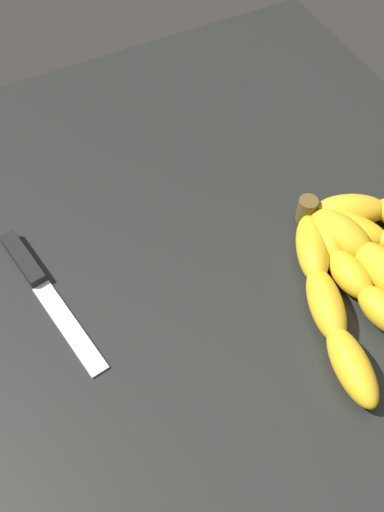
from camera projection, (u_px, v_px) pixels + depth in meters
ground_plane at (198, 293)px, 61.04cm from camera, size 70.31×75.48×3.24cm
banana_bunch at (379, 259)px, 59.44cm from camera, size 25.56×22.02×3.70cm
butter_knife at (42, 287)px, 58.98cm from camera, size 4.65×18.47×1.20cm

